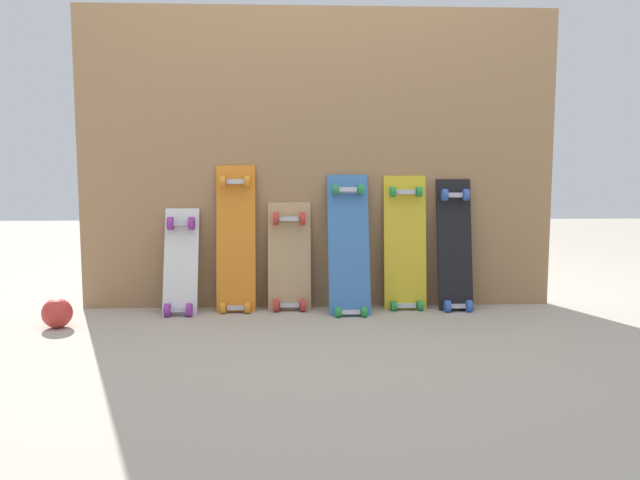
# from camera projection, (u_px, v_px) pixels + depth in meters

# --- Properties ---
(ground_plane) EXTENTS (12.00, 12.00, 0.00)m
(ground_plane) POSITION_uv_depth(u_px,v_px,m) (319.00, 308.00, 3.45)
(ground_plane) COLOR #A89E8E
(plywood_wall_panel) EXTENTS (2.55, 0.04, 1.60)m
(plywood_wall_panel) POSITION_uv_depth(u_px,v_px,m) (319.00, 160.00, 3.43)
(plywood_wall_panel) COLOR #99724C
(plywood_wall_panel) RESTS_ON ground
(skateboard_white) EXTENTS (0.18, 0.25, 0.61)m
(skateboard_white) POSITION_uv_depth(u_px,v_px,m) (181.00, 267.00, 3.32)
(skateboard_white) COLOR silver
(skateboard_white) RESTS_ON ground
(skateboard_orange) EXTENTS (0.20, 0.19, 0.84)m
(skateboard_orange) POSITION_uv_depth(u_px,v_px,m) (236.00, 245.00, 3.36)
(skateboard_orange) COLOR orange
(skateboard_orange) RESTS_ON ground
(skateboard_natural) EXTENTS (0.23, 0.16, 0.63)m
(skateboard_natural) POSITION_uv_depth(u_px,v_px,m) (289.00, 262.00, 3.40)
(skateboard_natural) COLOR tan
(skateboard_natural) RESTS_ON ground
(skateboard_blue) EXTENTS (0.22, 0.30, 0.79)m
(skateboard_blue) POSITION_uv_depth(u_px,v_px,m) (349.00, 251.00, 3.33)
(skateboard_blue) COLOR #386BAD
(skateboard_blue) RESTS_ON ground
(skateboard_yellow) EXTENTS (0.23, 0.16, 0.78)m
(skateboard_yellow) POSITION_uv_depth(u_px,v_px,m) (405.00, 249.00, 3.42)
(skateboard_yellow) COLOR gold
(skateboard_yellow) RESTS_ON ground
(skateboard_black) EXTENTS (0.18, 0.21, 0.76)m
(skateboard_black) POSITION_uv_depth(u_px,v_px,m) (455.00, 251.00, 3.41)
(skateboard_black) COLOR black
(skateboard_black) RESTS_ON ground
(rubber_ball) EXTENTS (0.14, 0.14, 0.14)m
(rubber_ball) POSITION_uv_depth(u_px,v_px,m) (57.00, 313.00, 3.01)
(rubber_ball) COLOR red
(rubber_ball) RESTS_ON ground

